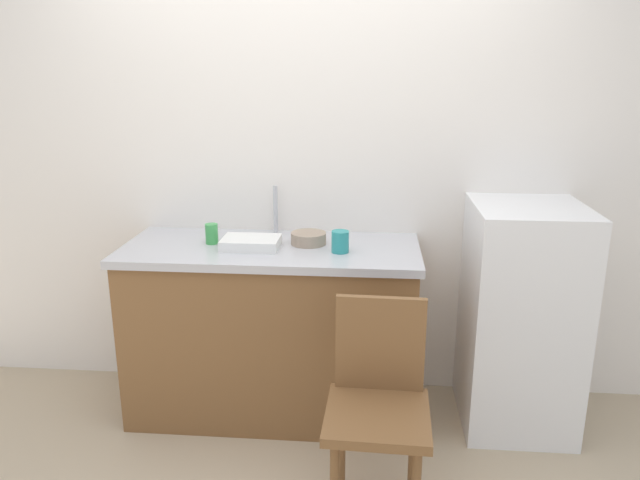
{
  "coord_description": "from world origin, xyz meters",
  "views": [
    {
      "loc": [
        0.36,
        -2.19,
        1.76
      ],
      "look_at": [
        0.12,
        0.6,
        0.96
      ],
      "focal_mm": 33.85,
      "sensor_mm": 36.0,
      "label": 1
    }
  ],
  "objects_px": {
    "dish_tray": "(251,243)",
    "terracotta_bowl": "(309,238)",
    "refrigerator": "(520,317)",
    "cup_green": "(212,234)",
    "chair": "(378,402)",
    "cup_teal": "(340,242)"
  },
  "relations": [
    {
      "from": "refrigerator",
      "to": "cup_green",
      "type": "relative_size",
      "value": 11.2
    },
    {
      "from": "refrigerator",
      "to": "dish_tray",
      "type": "distance_m",
      "value": 1.39
    },
    {
      "from": "refrigerator",
      "to": "dish_tray",
      "type": "xyz_separation_m",
      "value": [
        -1.34,
        -0.05,
        0.37
      ]
    },
    {
      "from": "cup_green",
      "to": "cup_teal",
      "type": "relative_size",
      "value": 0.97
    },
    {
      "from": "terracotta_bowl",
      "to": "cup_green",
      "type": "bearing_deg",
      "value": -175.82
    },
    {
      "from": "refrigerator",
      "to": "chair",
      "type": "bearing_deg",
      "value": -133.73
    },
    {
      "from": "refrigerator",
      "to": "dish_tray",
      "type": "height_order",
      "value": "refrigerator"
    },
    {
      "from": "cup_teal",
      "to": "cup_green",
      "type": "bearing_deg",
      "value": 172.1
    },
    {
      "from": "refrigerator",
      "to": "terracotta_bowl",
      "type": "relative_size",
      "value": 6.42
    },
    {
      "from": "dish_tray",
      "to": "chair",
      "type": "bearing_deg",
      "value": -47.58
    },
    {
      "from": "chair",
      "to": "terracotta_bowl",
      "type": "height_order",
      "value": "terracotta_bowl"
    },
    {
      "from": "refrigerator",
      "to": "dish_tray",
      "type": "relative_size",
      "value": 4.05
    },
    {
      "from": "chair",
      "to": "cup_teal",
      "type": "xyz_separation_m",
      "value": [
        -0.19,
        0.65,
        0.46
      ]
    },
    {
      "from": "cup_teal",
      "to": "chair",
      "type": "bearing_deg",
      "value": -73.84
    },
    {
      "from": "dish_tray",
      "to": "terracotta_bowl",
      "type": "bearing_deg",
      "value": 18.03
    },
    {
      "from": "cup_green",
      "to": "dish_tray",
      "type": "bearing_deg",
      "value": -14.5
    },
    {
      "from": "dish_tray",
      "to": "terracotta_bowl",
      "type": "height_order",
      "value": "terracotta_bowl"
    },
    {
      "from": "chair",
      "to": "dish_tray",
      "type": "relative_size",
      "value": 3.18
    },
    {
      "from": "dish_tray",
      "to": "refrigerator",
      "type": "bearing_deg",
      "value": 2.09
    },
    {
      "from": "refrigerator",
      "to": "cup_teal",
      "type": "bearing_deg",
      "value": -174.59
    },
    {
      "from": "cup_green",
      "to": "terracotta_bowl",
      "type": "bearing_deg",
      "value": 4.18
    },
    {
      "from": "cup_green",
      "to": "cup_teal",
      "type": "xyz_separation_m",
      "value": [
        0.65,
        -0.09,
        0.0
      ]
    }
  ]
}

